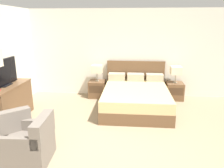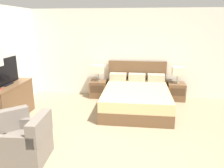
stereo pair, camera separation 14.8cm
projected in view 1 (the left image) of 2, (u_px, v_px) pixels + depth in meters
ground_plane at (104, 159)px, 3.52m from camera, size 10.14×10.14×0.00m
wall_back at (118, 53)px, 6.45m from camera, size 6.42×0.06×2.54m
bed at (136, 97)px, 5.63m from camera, size 1.69×2.14×1.06m
nightstand_left at (97, 89)px, 6.47m from camera, size 0.47×0.46×0.49m
nightstand_right at (174, 91)px, 6.28m from camera, size 0.47×0.46×0.49m
table_lamp_left at (97, 69)px, 6.31m from camera, size 0.30×0.30×0.47m
table_lamp_right at (176, 71)px, 6.12m from camera, size 0.30×0.30×0.47m
dresser at (8, 102)px, 4.87m from camera, size 0.54×1.32×0.81m
tv at (4, 73)px, 4.66m from camera, size 0.18×0.96×0.58m
armchair_by_window at (8, 133)px, 3.79m from camera, size 0.97×0.97×0.76m
armchair_companion at (30, 145)px, 3.40m from camera, size 0.73×0.72×0.76m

